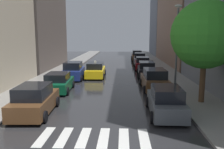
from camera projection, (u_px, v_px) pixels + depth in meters
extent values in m
cube|color=#28282B|center=(113.00, 71.00, 31.09)|extent=(28.00, 72.00, 0.04)
cube|color=gray|center=(63.00, 70.00, 31.36)|extent=(3.00, 72.00, 0.15)
cube|color=gray|center=(163.00, 70.00, 30.79)|extent=(3.00, 72.00, 0.15)
cube|color=silver|center=(44.00, 137.00, 10.89)|extent=(0.45, 2.20, 0.01)
cube|color=silver|center=(64.00, 137.00, 10.85)|extent=(0.45, 2.20, 0.01)
cube|color=silver|center=(84.00, 137.00, 10.81)|extent=(0.45, 2.20, 0.01)
cube|color=silver|center=(104.00, 138.00, 10.77)|extent=(0.45, 2.20, 0.01)
cube|color=silver|center=(124.00, 138.00, 10.73)|extent=(0.45, 2.20, 0.01)
cube|color=silver|center=(144.00, 138.00, 10.69)|extent=(0.45, 2.20, 0.01)
cube|color=#564C47|center=(32.00, 13.00, 32.59)|extent=(6.00, 13.58, 15.04)
cube|color=#8C6B56|center=(186.00, 8.00, 37.15)|extent=(6.00, 20.49, 17.41)
cube|color=slate|center=(167.00, 6.00, 53.51)|extent=(6.00, 12.70, 21.61)
cube|color=brown|center=(35.00, 104.00, 13.97)|extent=(2.08, 4.50, 0.86)
cube|color=black|center=(33.00, 91.00, 13.63)|extent=(1.76, 2.51, 0.71)
cylinder|color=black|center=(28.00, 102.00, 15.46)|extent=(0.25, 0.65, 0.64)
cylinder|color=black|center=(57.00, 102.00, 15.46)|extent=(0.25, 0.65, 0.64)
cylinder|color=black|center=(9.00, 117.00, 12.58)|extent=(0.25, 0.65, 0.64)
cylinder|color=black|center=(45.00, 117.00, 12.58)|extent=(0.25, 0.65, 0.64)
cube|color=#0C4C2D|center=(59.00, 85.00, 19.58)|extent=(2.07, 4.13, 0.75)
cube|color=black|center=(58.00, 77.00, 19.27)|extent=(1.76, 2.30, 0.61)
cylinder|color=black|center=(51.00, 84.00, 20.94)|extent=(0.25, 0.65, 0.64)
cylinder|color=black|center=(73.00, 84.00, 20.94)|extent=(0.25, 0.65, 0.64)
cylinder|color=black|center=(42.00, 91.00, 18.30)|extent=(0.25, 0.65, 0.64)
cylinder|color=black|center=(67.00, 91.00, 18.30)|extent=(0.25, 0.65, 0.64)
cube|color=navy|center=(74.00, 73.00, 24.96)|extent=(2.03, 4.22, 0.91)
cube|color=black|center=(73.00, 66.00, 24.62)|extent=(1.73, 2.35, 0.74)
cylinder|color=black|center=(67.00, 74.00, 26.37)|extent=(0.25, 0.65, 0.64)
cylinder|color=black|center=(84.00, 74.00, 26.36)|extent=(0.25, 0.65, 0.64)
cylinder|color=black|center=(62.00, 78.00, 23.67)|extent=(0.25, 0.65, 0.64)
cylinder|color=black|center=(81.00, 78.00, 23.66)|extent=(0.25, 0.65, 0.64)
cube|color=#474C51|center=(166.00, 105.00, 13.81)|extent=(1.85, 4.39, 0.82)
cube|color=black|center=(167.00, 93.00, 13.48)|extent=(1.60, 2.43, 0.67)
cylinder|color=black|center=(148.00, 102.00, 15.33)|extent=(0.23, 0.64, 0.64)
cylinder|color=black|center=(176.00, 103.00, 15.22)|extent=(0.23, 0.64, 0.64)
cylinder|color=black|center=(153.00, 117.00, 12.49)|extent=(0.23, 0.64, 0.64)
cylinder|color=black|center=(187.00, 118.00, 12.38)|extent=(0.23, 0.64, 0.64)
cube|color=brown|center=(154.00, 82.00, 20.28)|extent=(2.00, 4.67, 0.88)
cube|color=black|center=(155.00, 73.00, 19.92)|extent=(1.73, 2.58, 0.72)
cylinder|color=black|center=(141.00, 82.00, 21.85)|extent=(0.24, 0.65, 0.64)
cylinder|color=black|center=(162.00, 82.00, 21.81)|extent=(0.24, 0.65, 0.64)
cylinder|color=black|center=(145.00, 90.00, 18.84)|extent=(0.24, 0.65, 0.64)
cylinder|color=black|center=(169.00, 90.00, 18.80)|extent=(0.24, 0.65, 0.64)
cube|color=black|center=(146.00, 71.00, 26.85)|extent=(1.93, 4.69, 0.80)
cube|color=black|center=(147.00, 65.00, 26.50)|extent=(1.66, 2.60, 0.66)
cylinder|color=black|center=(138.00, 71.00, 28.46)|extent=(0.24, 0.65, 0.64)
cylinder|color=black|center=(153.00, 71.00, 28.33)|extent=(0.24, 0.65, 0.64)
cylinder|color=black|center=(139.00, 75.00, 25.45)|extent=(0.24, 0.65, 0.64)
cylinder|color=black|center=(156.00, 76.00, 25.32)|extent=(0.24, 0.65, 0.64)
cube|color=maroon|center=(142.00, 65.00, 32.15)|extent=(1.99, 4.33, 0.82)
cube|color=black|center=(142.00, 60.00, 31.82)|extent=(1.71, 2.40, 0.67)
cylinder|color=black|center=(135.00, 66.00, 33.65)|extent=(0.24, 0.65, 0.64)
cylinder|color=black|center=(148.00, 66.00, 33.50)|extent=(0.24, 0.65, 0.64)
cylinder|color=black|center=(135.00, 68.00, 30.88)|extent=(0.24, 0.65, 0.64)
cylinder|color=black|center=(150.00, 68.00, 30.73)|extent=(0.24, 0.65, 0.64)
cube|color=#B2B7BF|center=(140.00, 60.00, 37.74)|extent=(1.99, 4.50, 0.90)
cube|color=black|center=(140.00, 55.00, 37.39)|extent=(1.68, 2.50, 0.73)
cylinder|color=black|center=(134.00, 61.00, 39.30)|extent=(0.25, 0.65, 0.64)
cylinder|color=black|center=(145.00, 61.00, 39.14)|extent=(0.25, 0.65, 0.64)
cylinder|color=black|center=(134.00, 63.00, 36.43)|extent=(0.25, 0.65, 0.64)
cylinder|color=black|center=(146.00, 63.00, 36.27)|extent=(0.25, 0.65, 0.64)
cube|color=brown|center=(137.00, 57.00, 43.71)|extent=(1.81, 4.63, 0.90)
cube|color=black|center=(137.00, 52.00, 43.35)|extent=(1.58, 2.55, 0.73)
cylinder|color=black|center=(132.00, 58.00, 45.31)|extent=(0.23, 0.64, 0.64)
cylinder|color=black|center=(141.00, 58.00, 45.21)|extent=(0.23, 0.64, 0.64)
cylinder|color=black|center=(132.00, 59.00, 42.30)|extent=(0.23, 0.64, 0.64)
cylinder|color=black|center=(142.00, 59.00, 42.21)|extent=(0.23, 0.64, 0.64)
cube|color=yellow|center=(96.00, 72.00, 26.15)|extent=(1.94, 4.58, 0.80)
cube|color=black|center=(95.00, 66.00, 25.80)|extent=(1.68, 2.53, 0.65)
cube|color=#F2EDCC|center=(95.00, 62.00, 25.74)|extent=(0.21, 0.36, 0.18)
cylinder|color=black|center=(89.00, 72.00, 27.69)|extent=(0.23, 0.64, 0.64)
cylinder|color=black|center=(105.00, 72.00, 27.65)|extent=(0.23, 0.64, 0.64)
cylinder|color=black|center=(85.00, 77.00, 24.73)|extent=(0.23, 0.64, 0.64)
cylinder|color=black|center=(103.00, 77.00, 24.69)|extent=(0.23, 0.64, 0.64)
cylinder|color=#513823|center=(202.00, 83.00, 15.86)|extent=(0.36, 0.36, 2.56)
sphere|color=#328826|center=(205.00, 35.00, 15.35)|extent=(4.39, 4.39, 4.39)
cylinder|color=#595B60|center=(177.00, 50.00, 19.11)|extent=(0.16, 0.16, 6.47)
ellipsoid|color=beige|center=(179.00, 6.00, 18.56)|extent=(0.60, 0.28, 0.24)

